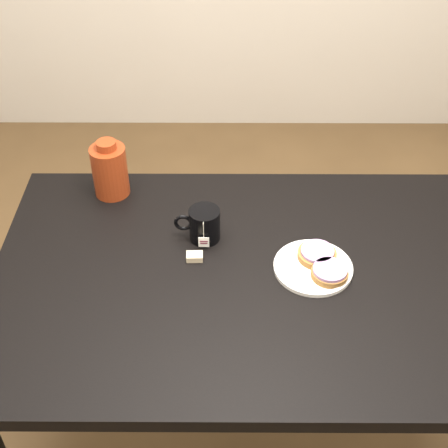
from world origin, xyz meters
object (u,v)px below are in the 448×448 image
object	(u,v)px
plate	(313,267)
mug	(204,224)
bagel_back	(317,254)
bagel_front	(330,272)
bagel_package	(110,170)
table	(252,294)
teabag_pouch	(195,257)

from	to	relation	value
plate	mug	size ratio (longest dim) A/B	1.62
plate	bagel_back	distance (m)	0.04
plate	bagel_front	world-z (taller)	bagel_front
bagel_back	mug	world-z (taller)	mug
bagel_back	bagel_package	xyz separation A→B (m)	(-0.60, 0.30, 0.06)
plate	bagel_back	world-z (taller)	bagel_back
bagel_front	plate	bearing A→B (deg)	135.52
bagel_package	table	bearing A→B (deg)	-39.66
bagel_back	bagel_package	world-z (taller)	bagel_package
table	plate	world-z (taller)	plate
bagel_front	bagel_back	bearing A→B (deg)	109.61
table	bagel_back	world-z (taller)	bagel_back
table	teabag_pouch	size ratio (longest dim) A/B	31.11
plate	teabag_pouch	bearing A→B (deg)	173.38
bagel_front	mug	world-z (taller)	mug
teabag_pouch	table	bearing A→B (deg)	-18.28
plate	bagel_package	world-z (taller)	bagel_package
plate	mug	bearing A→B (deg)	156.99
table	teabag_pouch	xyz separation A→B (m)	(-0.16, 0.05, 0.09)
plate	bagel_front	xyz separation A→B (m)	(0.04, -0.04, 0.02)
table	bagel_front	distance (m)	0.23
plate	bagel_front	distance (m)	0.06
bagel_back	bagel_front	distance (m)	0.08
teabag_pouch	mug	bearing A→B (deg)	75.23
table	bagel_package	xyz separation A→B (m)	(-0.42, 0.35, 0.17)
bagel_package	mug	bearing A→B (deg)	-36.00
plate	bagel_back	size ratio (longest dim) A/B	1.80
bagel_back	bagel_front	size ratio (longest dim) A/B	0.86
table	teabag_pouch	world-z (taller)	teabag_pouch
bagel_front	mug	xyz separation A→B (m)	(-0.33, 0.16, 0.02)
bagel_back	bagel_package	bearing A→B (deg)	153.17
mug	teabag_pouch	bearing A→B (deg)	-103.21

